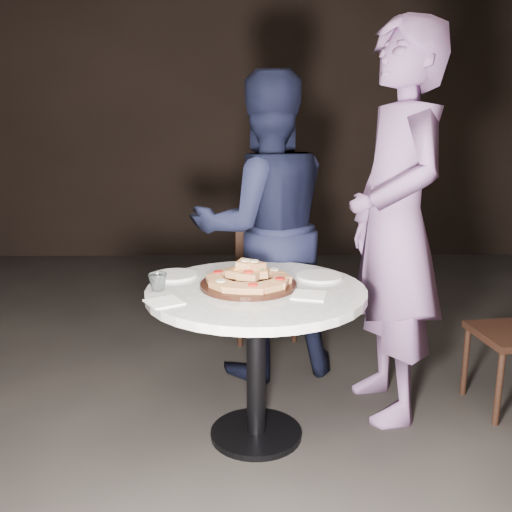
# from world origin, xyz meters

# --- Properties ---
(floor) EXTENTS (7.00, 7.00, 0.00)m
(floor) POSITION_xyz_m (0.00, 0.00, 0.00)
(floor) COLOR black
(floor) RESTS_ON ground
(table) EXTENTS (1.20, 1.20, 0.72)m
(table) POSITION_xyz_m (0.08, -0.04, 0.58)
(table) COLOR black
(table) RESTS_ON ground
(serving_board) EXTENTS (0.54, 0.54, 0.02)m
(serving_board) POSITION_xyz_m (0.05, -0.02, 0.73)
(serving_board) COLOR black
(serving_board) RESTS_ON table
(focaccia_pile) EXTENTS (0.38, 0.37, 0.10)m
(focaccia_pile) POSITION_xyz_m (0.05, -0.02, 0.77)
(focaccia_pile) COLOR #B07444
(focaccia_pile) RESTS_ON serving_board
(plate_left) EXTENTS (0.24, 0.24, 0.01)m
(plate_left) POSITION_xyz_m (-0.29, 0.15, 0.72)
(plate_left) COLOR white
(plate_left) RESTS_ON table
(plate_right) EXTENTS (0.27, 0.27, 0.01)m
(plate_right) POSITION_xyz_m (0.38, 0.12, 0.72)
(plate_right) COLOR white
(plate_right) RESTS_ON table
(water_glass) EXTENTS (0.09, 0.09, 0.08)m
(water_glass) POSITION_xyz_m (-0.34, -0.07, 0.76)
(water_glass) COLOR silver
(water_glass) RESTS_ON table
(napkin_near) EXTENTS (0.18, 0.18, 0.01)m
(napkin_near) POSITION_xyz_m (-0.29, -0.24, 0.72)
(napkin_near) COLOR white
(napkin_near) RESTS_ON table
(napkin_far) EXTENTS (0.17, 0.17, 0.01)m
(napkin_far) POSITION_xyz_m (0.30, -0.16, 0.72)
(napkin_far) COLOR white
(napkin_far) RESTS_ON table
(chair_far) EXTENTS (0.49, 0.51, 0.90)m
(chair_far) POSITION_xyz_m (0.16, 1.15, 0.52)
(chair_far) COLOR black
(chair_far) RESTS_ON ground
(diner_navy) EXTENTS (0.95, 0.83, 1.68)m
(diner_navy) POSITION_xyz_m (0.14, 0.68, 0.84)
(diner_navy) COLOR black
(diner_navy) RESTS_ON ground
(diner_teal) EXTENTS (0.55, 0.75, 1.88)m
(diner_teal) POSITION_xyz_m (0.74, 0.22, 0.94)
(diner_teal) COLOR slate
(diner_teal) RESTS_ON ground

